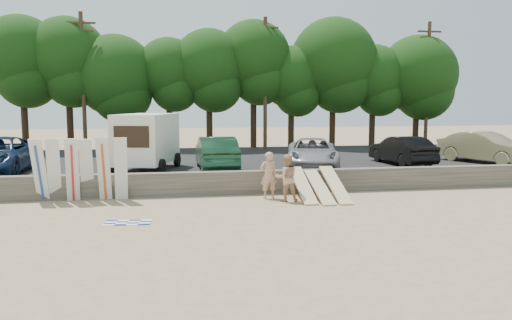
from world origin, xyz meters
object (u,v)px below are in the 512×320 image
object	(u,v)px
box_trailer	(147,139)
car_3	(402,150)
beachgoer_a	(268,175)
cooler	(304,191)
car_4	(485,147)
car_1	(216,153)
car_2	(312,153)
beachgoer_b	(287,178)

from	to	relation	value
box_trailer	car_3	distance (m)	13.07
beachgoer_a	cooler	xyz separation A→B (m)	(1.67, 0.58, -0.81)
car_4	cooler	bearing A→B (deg)	175.07
car_4	beachgoer_a	distance (m)	13.52
beachgoer_a	box_trailer	bearing A→B (deg)	-48.33
car_1	car_4	world-z (taller)	car_4
car_2	beachgoer_a	size ratio (longest dim) A/B	2.71
box_trailer	car_3	xyz separation A→B (m)	(13.05, -0.02, -0.77)
car_2	beachgoer_b	bearing A→B (deg)	-103.25
beachgoer_a	beachgoer_b	world-z (taller)	beachgoer_a
car_2	box_trailer	bearing A→B (deg)	-169.48
box_trailer	beachgoer_a	size ratio (longest dim) A/B	2.39
cooler	car_3	bearing A→B (deg)	50.24
box_trailer	beachgoer_b	bearing A→B (deg)	-27.30
box_trailer	car_2	size ratio (longest dim) A/B	0.88
car_3	beachgoer_b	world-z (taller)	car_3
beachgoer_a	car_1	bearing A→B (deg)	-73.53
car_3	beachgoer_b	xyz separation A→B (m)	(-7.38, -5.17, -0.50)
cooler	car_4	bearing A→B (deg)	37.73
box_trailer	beachgoer_b	world-z (taller)	box_trailer
car_1	beachgoer_b	xyz separation A→B (m)	(2.38, -4.83, -0.56)
car_1	beachgoer_a	distance (m)	4.54
car_1	beachgoer_a	world-z (taller)	car_1
cooler	car_1	bearing A→B (deg)	152.60
car_4	cooler	xyz separation A→B (m)	(-11.09, -3.86, -1.37)
car_3	beachgoer_a	world-z (taller)	car_3
beachgoer_b	cooler	distance (m)	1.84
box_trailer	beachgoer_b	size ratio (longest dim) A/B	2.45
box_trailer	beachgoer_a	world-z (taller)	box_trailer
box_trailer	beachgoer_b	distance (m)	7.79
car_1	car_4	size ratio (longest dim) A/B	0.97
car_3	cooler	world-z (taller)	car_3
box_trailer	beachgoer_a	bearing A→B (deg)	-26.39
car_1	cooler	bearing A→B (deg)	132.49
beachgoer_b	car_3	bearing A→B (deg)	-143.48
car_3	car_4	distance (m)	4.78
box_trailer	cooler	xyz separation A→B (m)	(6.74, -3.92, -2.05)
car_3	car_4	xyz separation A→B (m)	(4.78, -0.04, 0.09)
box_trailer	car_1	xyz separation A→B (m)	(3.29, -0.36, -0.71)
car_2	car_3	xyz separation A→B (m)	(4.97, 0.45, 0.01)
box_trailer	cooler	distance (m)	8.06
car_2	car_4	size ratio (longest dim) A/B	1.04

